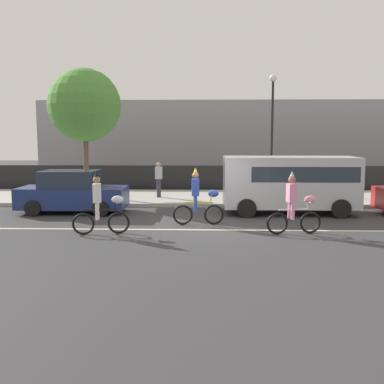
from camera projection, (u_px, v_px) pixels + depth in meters
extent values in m
plane|color=#38383A|center=(211.00, 227.00, 14.73)|extent=(80.00, 80.00, 0.00)
cube|color=beige|center=(211.00, 230.00, 14.23)|extent=(36.00, 0.14, 0.01)
cube|color=#ADAAA3|center=(209.00, 198.00, 21.16)|extent=(60.00, 5.00, 0.15)
cube|color=black|center=(209.00, 179.00, 23.96)|extent=(40.00, 0.08, 1.40)
cube|color=#99939E|center=(251.00, 141.00, 32.16)|extent=(28.00, 8.00, 5.22)
torus|color=black|center=(119.00, 223.00, 13.66)|extent=(0.67, 0.20, 0.67)
torus|color=black|center=(83.00, 224.00, 13.50)|extent=(0.67, 0.20, 0.67)
cylinder|color=black|center=(101.00, 210.00, 13.53)|extent=(0.96, 0.23, 0.05)
cylinder|color=black|center=(96.00, 207.00, 13.49)|extent=(0.04, 0.04, 0.18)
cylinder|color=black|center=(115.00, 206.00, 13.58)|extent=(0.04, 0.04, 0.23)
cylinder|color=black|center=(115.00, 202.00, 13.56)|extent=(0.13, 0.50, 0.03)
ellipsoid|color=white|center=(117.00, 200.00, 13.57)|extent=(0.39, 0.26, 0.24)
cube|color=white|center=(97.00, 193.00, 13.45)|extent=(0.30, 0.36, 0.56)
sphere|color=#9E7051|center=(97.00, 180.00, 13.40)|extent=(0.22, 0.22, 0.22)
cone|color=black|center=(96.00, 174.00, 13.38)|extent=(0.14, 0.14, 0.16)
cylinder|color=white|center=(97.00, 212.00, 13.38)|extent=(0.11, 0.11, 0.48)
cylinder|color=white|center=(98.00, 210.00, 13.65)|extent=(0.11, 0.11, 0.48)
torus|color=black|center=(214.00, 215.00, 15.10)|extent=(0.67, 0.12, 0.67)
torus|color=black|center=(183.00, 215.00, 15.05)|extent=(0.67, 0.12, 0.67)
cylinder|color=gold|center=(198.00, 202.00, 15.02)|extent=(0.97, 0.12, 0.05)
cylinder|color=gold|center=(194.00, 200.00, 15.00)|extent=(0.04, 0.04, 0.18)
cylinder|color=gold|center=(211.00, 199.00, 15.03)|extent=(0.04, 0.04, 0.23)
cylinder|color=gold|center=(211.00, 196.00, 15.01)|extent=(0.07, 0.50, 0.03)
ellipsoid|color=#2D47B2|center=(213.00, 194.00, 15.01)|extent=(0.37, 0.23, 0.24)
cube|color=#2D47B2|center=(195.00, 187.00, 14.95)|extent=(0.26, 0.34, 0.56)
sphere|color=#9E7051|center=(195.00, 175.00, 14.90)|extent=(0.22, 0.22, 0.22)
cone|color=gold|center=(195.00, 170.00, 14.88)|extent=(0.14, 0.14, 0.16)
cylinder|color=#2D47B2|center=(196.00, 204.00, 14.88)|extent=(0.11, 0.11, 0.48)
cylinder|color=#2D47B2|center=(195.00, 203.00, 15.16)|extent=(0.11, 0.11, 0.48)
torus|color=black|center=(310.00, 223.00, 13.70)|extent=(0.67, 0.19, 0.67)
torus|color=black|center=(277.00, 224.00, 13.54)|extent=(0.67, 0.19, 0.67)
cylinder|color=silver|center=(294.00, 210.00, 13.57)|extent=(0.96, 0.22, 0.05)
cylinder|color=silver|center=(290.00, 207.00, 13.54)|extent=(0.04, 0.04, 0.18)
cylinder|color=silver|center=(308.00, 205.00, 13.62)|extent=(0.04, 0.04, 0.23)
cylinder|color=silver|center=(308.00, 202.00, 13.60)|extent=(0.12, 0.50, 0.03)
ellipsoid|color=pink|center=(310.00, 199.00, 13.61)|extent=(0.39, 0.26, 0.24)
cube|color=pink|center=(292.00, 193.00, 13.49)|extent=(0.29, 0.36, 0.56)
sphere|color=#9E7051|center=(292.00, 180.00, 13.44)|extent=(0.22, 0.22, 0.22)
cone|color=silver|center=(292.00, 174.00, 13.42)|extent=(0.14, 0.14, 0.16)
cylinder|color=pink|center=(293.00, 212.00, 13.42)|extent=(0.11, 0.11, 0.48)
cylinder|color=pink|center=(289.00, 210.00, 13.70)|extent=(0.11, 0.11, 0.48)
cube|color=silver|center=(289.00, 182.00, 17.16)|extent=(5.00, 2.00, 1.90)
cube|color=#283342|center=(300.00, 172.00, 17.10)|extent=(3.90, 2.02, 0.56)
cylinder|color=black|center=(341.00, 209.00, 16.22)|extent=(0.70, 0.22, 0.70)
cylinder|color=black|center=(326.00, 201.00, 18.20)|extent=(0.70, 0.22, 0.70)
cylinder|color=black|center=(247.00, 208.00, 16.33)|extent=(0.70, 0.22, 0.70)
cylinder|color=black|center=(242.00, 200.00, 18.31)|extent=(0.70, 0.22, 0.70)
cube|color=navy|center=(73.00, 197.00, 17.41)|extent=(4.10, 1.72, 0.80)
cube|color=#232D3D|center=(70.00, 179.00, 17.33)|extent=(2.10, 1.58, 0.64)
cylinder|color=black|center=(101.00, 209.00, 16.56)|extent=(0.60, 0.20, 0.60)
cylinder|color=black|center=(111.00, 202.00, 18.26)|extent=(0.60, 0.20, 0.60)
cylinder|color=black|center=(33.00, 208.00, 16.64)|extent=(0.60, 0.20, 0.60)
cylinder|color=black|center=(49.00, 202.00, 18.34)|extent=(0.60, 0.20, 0.60)
cylinder|color=black|center=(272.00, 137.00, 22.64)|extent=(0.12, 0.12, 5.50)
sphere|color=#EAEACC|center=(273.00, 78.00, 22.28)|extent=(0.36, 0.36, 0.36)
cylinder|color=brown|center=(86.00, 164.00, 21.06)|extent=(0.24, 0.24, 3.05)
sphere|color=#4C8C38|center=(85.00, 105.00, 20.73)|extent=(3.36, 3.36, 3.36)
cylinder|color=#33333D|center=(159.00, 188.00, 20.72)|extent=(0.20, 0.20, 0.85)
cube|color=#B7BABF|center=(159.00, 173.00, 20.63)|extent=(0.32, 0.20, 0.56)
sphere|color=tan|center=(159.00, 164.00, 20.59)|extent=(0.20, 0.20, 0.20)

